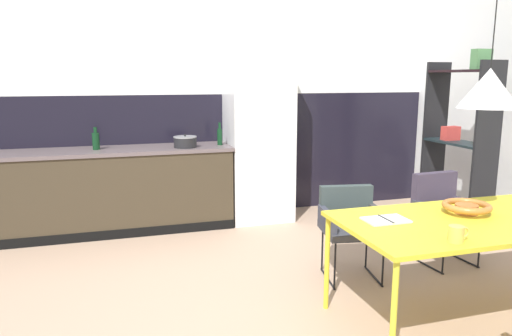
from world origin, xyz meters
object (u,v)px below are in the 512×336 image
open_book (386,220)px  cooking_pot (185,142)px  armchair_far_side (442,208)px  open_shelf_unit (458,145)px  dining_table (479,223)px  mug_wide_latte (457,234)px  bottle_oil_tall (220,136)px  fruit_bowl (467,207)px  bottle_spice_small (96,140)px  pendant_lamp_over_table_near (489,88)px  refrigerator_column (258,134)px  armchair_facing_counter (350,218)px

open_book → cooking_pot: cooking_pot is taller
armchair_far_side → open_shelf_unit: 1.02m
dining_table → open_shelf_unit: bearing=55.1°
mug_wide_latte → bottle_oil_tall: size_ratio=0.53×
dining_table → bottle_oil_tall: (-1.19, 2.73, 0.32)m
armchair_far_side → cooking_pot: cooking_pot is taller
fruit_bowl → cooking_pot: cooking_pot is taller
open_book → bottle_spice_small: bottle_spice_small is taller
armchair_far_side → open_book: bearing=33.1°
cooking_pot → bottle_oil_tall: bottle_oil_tall is taller
bottle_spice_small → pendant_lamp_over_table_near: size_ratio=0.17×
fruit_bowl → cooking_pot: (-1.58, 2.53, 0.19)m
armchair_far_side → bottle_spice_small: bottle_spice_small is taller
mug_wide_latte → dining_table: bearing=36.6°
armchair_far_side → open_book: 1.44m
refrigerator_column → open_book: bearing=-88.3°
fruit_bowl → mug_wide_latte: bearing=-134.7°
dining_table → fruit_bowl: (-0.01, 0.11, 0.09)m
fruit_bowl → open_shelf_unit: 1.90m
refrigerator_column → pendant_lamp_over_table_near: pendant_lamp_over_table_near is taller
refrigerator_column → bottle_oil_tall: (-0.47, -0.03, -0.00)m
open_book → armchair_far_side: bearing=37.4°
armchair_facing_counter → refrigerator_column: bearing=-73.0°
dining_table → open_book: size_ratio=6.66×
open_shelf_unit → open_book: bearing=-49.9°
refrigerator_column → open_shelf_unit: 2.18m
refrigerator_column → armchair_far_side: bearing=-55.7°
fruit_bowl → armchair_facing_counter: bearing=119.7°
armchair_far_side → open_book: armchair_far_side is taller
armchair_facing_counter → mug_wide_latte: 1.31m
armchair_far_side → armchair_facing_counter: size_ratio=1.07×
dining_table → fruit_bowl: bearing=97.4°
armchair_far_side → bottle_oil_tall: bearing=-50.3°
refrigerator_column → dining_table: size_ratio=1.06×
bottle_oil_tall → open_shelf_unit: (2.32, -1.11, -0.04)m
armchair_far_side → open_book: size_ratio=2.82×
dining_table → armchair_facing_counter: (-0.48, 0.92, -0.19)m
armchair_far_side → mug_wide_latte: bearing=50.1°
pendant_lamp_over_table_near → cooking_pot: bearing=121.3°
pendant_lamp_over_table_near → bottle_spice_small: bearing=132.7°
refrigerator_column → dining_table: refrigerator_column is taller
refrigerator_column → fruit_bowl: (0.71, -2.65, -0.23)m
open_book → pendant_lamp_over_table_near: bearing=-9.4°
bottle_spice_small → bottle_oil_tall: (1.34, -0.03, 0.00)m
bottle_oil_tall → bottle_spice_small: bearing=178.7°
bottle_oil_tall → pendant_lamp_over_table_near: pendant_lamp_over_table_near is taller
armchair_far_side → fruit_bowl: (-0.50, -0.88, 0.28)m
open_book → bottle_oil_tall: size_ratio=1.13×
bottle_spice_small → dining_table: bearing=-47.5°
mug_wide_latte → pendant_lamp_over_table_near: 1.02m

